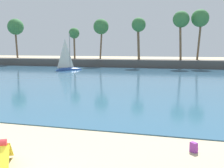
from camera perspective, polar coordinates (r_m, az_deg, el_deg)
sea at (r=57.70m, az=9.48°, el=3.31°), size 220.00×88.25×0.06m
palm_headland at (r=61.58m, az=10.52°, el=6.46°), size 113.57×6.53×12.94m
backpack_spare at (r=12.27m, az=17.40°, el=-13.05°), size 0.37×0.37×0.44m
sailboat_near_shore at (r=53.46m, az=-9.52°, el=3.75°), size 5.18×4.70×7.82m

